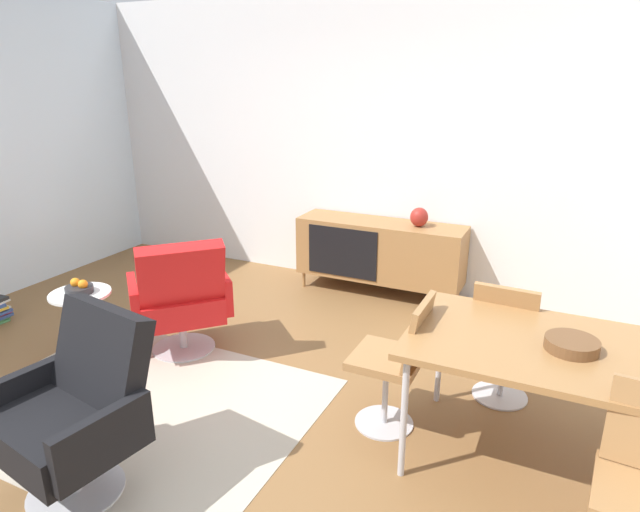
{
  "coord_description": "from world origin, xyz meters",
  "views": [
    {
      "loc": [
        1.76,
        -2.45,
        2.05
      ],
      "look_at": [
        0.39,
        0.42,
        0.99
      ],
      "focal_mm": 30.55,
      "sensor_mm": 36.0,
      "label": 1
    }
  ],
  "objects_px": {
    "lounge_chair_red": "(181,297)",
    "fruit_bowl": "(79,288)",
    "armchair_black_shell": "(77,408)",
    "side_table_round": "(83,317)",
    "dining_chair_near_window": "(397,358)",
    "dining_chair_back_left": "(505,337)",
    "vase_cobalt": "(419,217)",
    "dining_table": "(567,355)",
    "sideboard": "(380,250)",
    "wooden_bowl_on_table": "(572,345)"
  },
  "relations": [
    {
      "from": "lounge_chair_red",
      "to": "fruit_bowl",
      "type": "bearing_deg",
      "value": -150.87
    },
    {
      "from": "armchair_black_shell",
      "to": "side_table_round",
      "type": "distance_m",
      "value": 1.5
    },
    {
      "from": "dining_chair_near_window",
      "to": "dining_chair_back_left",
      "type": "distance_m",
      "value": 0.77
    },
    {
      "from": "vase_cobalt",
      "to": "fruit_bowl",
      "type": "xyz_separation_m",
      "value": [
        -1.94,
        -2.16,
        -0.25
      ]
    },
    {
      "from": "dining_chair_near_window",
      "to": "lounge_chair_red",
      "type": "height_order",
      "value": "lounge_chair_red"
    },
    {
      "from": "dining_chair_near_window",
      "to": "fruit_bowl",
      "type": "distance_m",
      "value": 2.39
    },
    {
      "from": "dining_table",
      "to": "armchair_black_shell",
      "type": "xyz_separation_m",
      "value": [
        -2.18,
        -1.17,
        -0.23
      ]
    },
    {
      "from": "sideboard",
      "to": "dining_chair_back_left",
      "type": "distance_m",
      "value": 1.97
    },
    {
      "from": "dining_chair_back_left",
      "to": "dining_table",
      "type": "bearing_deg",
      "value": -57.7
    },
    {
      "from": "dining_table",
      "to": "fruit_bowl",
      "type": "distance_m",
      "value": 3.28
    },
    {
      "from": "wooden_bowl_on_table",
      "to": "lounge_chair_red",
      "type": "height_order",
      "value": "lounge_chair_red"
    },
    {
      "from": "dining_table",
      "to": "side_table_round",
      "type": "distance_m",
      "value": 3.3
    },
    {
      "from": "dining_table",
      "to": "wooden_bowl_on_table",
      "type": "distance_m",
      "value": 0.08
    },
    {
      "from": "dining_chair_near_window",
      "to": "armchair_black_shell",
      "type": "relative_size",
      "value": 0.9
    },
    {
      "from": "dining_table",
      "to": "side_table_round",
      "type": "xyz_separation_m",
      "value": [
        -3.28,
        -0.16,
        -0.38
      ]
    },
    {
      "from": "side_table_round",
      "to": "wooden_bowl_on_table",
      "type": "bearing_deg",
      "value": 2.5
    },
    {
      "from": "armchair_black_shell",
      "to": "wooden_bowl_on_table",
      "type": "bearing_deg",
      "value": 27.72
    },
    {
      "from": "sideboard",
      "to": "dining_chair_near_window",
      "type": "relative_size",
      "value": 1.87
    },
    {
      "from": "dining_table",
      "to": "wooden_bowl_on_table",
      "type": "relative_size",
      "value": 6.15
    },
    {
      "from": "wooden_bowl_on_table",
      "to": "lounge_chair_red",
      "type": "distance_m",
      "value": 2.68
    },
    {
      "from": "dining_table",
      "to": "wooden_bowl_on_table",
      "type": "height_order",
      "value": "wooden_bowl_on_table"
    },
    {
      "from": "dining_table",
      "to": "dining_chair_back_left",
      "type": "xyz_separation_m",
      "value": [
        -0.35,
        0.56,
        -0.23
      ]
    },
    {
      "from": "vase_cobalt",
      "to": "armchair_black_shell",
      "type": "xyz_separation_m",
      "value": [
        -0.84,
        -3.17,
        -0.34
      ]
    },
    {
      "from": "sideboard",
      "to": "dining_table",
      "type": "bearing_deg",
      "value": -49.52
    },
    {
      "from": "dining_chair_near_window",
      "to": "dining_chair_back_left",
      "type": "height_order",
      "value": "same"
    },
    {
      "from": "vase_cobalt",
      "to": "wooden_bowl_on_table",
      "type": "bearing_deg",
      "value": -56.23
    },
    {
      "from": "dining_chair_back_left",
      "to": "fruit_bowl",
      "type": "distance_m",
      "value": 3.01
    },
    {
      "from": "vase_cobalt",
      "to": "side_table_round",
      "type": "distance_m",
      "value": 2.94
    },
    {
      "from": "dining_chair_near_window",
      "to": "dining_chair_back_left",
      "type": "xyz_separation_m",
      "value": [
        0.54,
        0.56,
        0.0
      ]
    },
    {
      "from": "dining_table",
      "to": "vase_cobalt",
      "type": "bearing_deg",
      "value": 123.77
    },
    {
      "from": "sideboard",
      "to": "vase_cobalt",
      "type": "bearing_deg",
      "value": 0.29
    },
    {
      "from": "vase_cobalt",
      "to": "sideboard",
      "type": "bearing_deg",
      "value": -179.71
    },
    {
      "from": "armchair_black_shell",
      "to": "lounge_chair_red",
      "type": "bearing_deg",
      "value": 108.64
    },
    {
      "from": "armchair_black_shell",
      "to": "side_table_round",
      "type": "bearing_deg",
      "value": 137.43
    },
    {
      "from": "wooden_bowl_on_table",
      "to": "lounge_chair_red",
      "type": "bearing_deg",
      "value": 175.4
    },
    {
      "from": "wooden_bowl_on_table",
      "to": "dining_chair_near_window",
      "type": "bearing_deg",
      "value": 178.88
    },
    {
      "from": "wooden_bowl_on_table",
      "to": "dining_chair_back_left",
      "type": "height_order",
      "value": "dining_chair_back_left"
    },
    {
      "from": "sideboard",
      "to": "armchair_black_shell",
      "type": "distance_m",
      "value": 3.2
    },
    {
      "from": "wooden_bowl_on_table",
      "to": "lounge_chair_red",
      "type": "relative_size",
      "value": 0.27
    },
    {
      "from": "wooden_bowl_on_table",
      "to": "side_table_round",
      "type": "distance_m",
      "value": 3.32
    },
    {
      "from": "dining_chair_back_left",
      "to": "side_table_round",
      "type": "relative_size",
      "value": 1.65
    },
    {
      "from": "sideboard",
      "to": "dining_chair_near_window",
      "type": "distance_m",
      "value": 2.16
    },
    {
      "from": "vase_cobalt",
      "to": "lounge_chair_red",
      "type": "distance_m",
      "value": 2.25
    },
    {
      "from": "dining_chair_near_window",
      "to": "fruit_bowl",
      "type": "xyz_separation_m",
      "value": [
        -2.39,
        -0.16,
        0.09
      ]
    },
    {
      "from": "lounge_chair_red",
      "to": "armchair_black_shell",
      "type": "distance_m",
      "value": 1.44
    },
    {
      "from": "dining_chair_near_window",
      "to": "dining_chair_back_left",
      "type": "bearing_deg",
      "value": 46.24
    },
    {
      "from": "sideboard",
      "to": "wooden_bowl_on_table",
      "type": "distance_m",
      "value": 2.67
    },
    {
      "from": "vase_cobalt",
      "to": "lounge_chair_red",
      "type": "relative_size",
      "value": 0.19
    },
    {
      "from": "dining_chair_back_left",
      "to": "side_table_round",
      "type": "height_order",
      "value": "dining_chair_back_left"
    },
    {
      "from": "dining_table",
      "to": "fruit_bowl",
      "type": "xyz_separation_m",
      "value": [
        -3.28,
        -0.16,
        -0.14
      ]
    }
  ]
}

